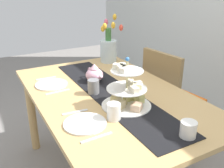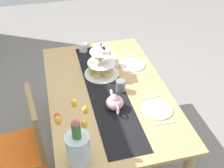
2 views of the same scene
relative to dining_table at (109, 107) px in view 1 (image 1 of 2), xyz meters
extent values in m
cube|color=tan|center=(0.00, 0.00, 0.09)|extent=(1.55, 0.95, 0.03)
cylinder|color=tan|center=(-0.70, -0.40, -0.28)|extent=(0.07, 0.07, 0.72)
cylinder|color=tan|center=(-0.70, 0.40, -0.28)|extent=(0.07, 0.07, 0.72)
cylinder|color=olive|center=(-0.04, 0.97, -0.44)|extent=(0.04, 0.04, 0.41)
cylinder|color=olive|center=(-0.40, 0.93, -0.44)|extent=(0.04, 0.04, 0.41)
cylinder|color=olive|center=(0.00, 0.62, -0.44)|extent=(0.04, 0.04, 0.41)
cylinder|color=olive|center=(-0.36, 0.57, -0.44)|extent=(0.04, 0.04, 0.41)
cube|color=orange|center=(-0.20, 0.77, -0.21)|extent=(0.47, 0.47, 0.05)
cube|color=olive|center=(-0.18, 0.59, 0.04)|extent=(0.42, 0.09, 0.45)
cube|color=black|center=(0.00, 0.01, 0.11)|extent=(1.39, 0.29, 0.00)
cylinder|color=beige|center=(0.22, 0.00, 0.25)|extent=(0.01, 0.01, 0.28)
cylinder|color=white|center=(0.22, 0.00, 0.11)|extent=(0.30, 0.30, 0.01)
cylinder|color=white|center=(0.22, 0.00, 0.22)|extent=(0.24, 0.24, 0.01)
cylinder|color=white|center=(0.22, 0.00, 0.33)|extent=(0.19, 0.19, 0.01)
cube|color=beige|center=(0.31, 0.02, 0.14)|extent=(0.08, 0.08, 0.04)
cube|color=#D1CE78|center=(0.23, 0.08, 0.14)|extent=(0.06, 0.06, 0.05)
cube|color=#D2CF75|center=(0.17, 0.05, 0.14)|extent=(0.05, 0.06, 0.04)
cube|color=#E6CF84|center=(0.16, -0.04, 0.14)|extent=(0.08, 0.08, 0.04)
cube|color=beige|center=(0.23, -0.06, 0.14)|extent=(0.08, 0.07, 0.05)
cube|color=beige|center=(0.29, 0.01, 0.24)|extent=(0.06, 0.04, 0.03)
cube|color=beige|center=(0.26, 0.05, 0.24)|extent=(0.06, 0.07, 0.03)
cube|color=#F0E6C3|center=(0.23, 0.06, 0.24)|extent=(0.04, 0.06, 0.03)
cube|color=beige|center=(0.19, 0.04, 0.24)|extent=(0.07, 0.06, 0.03)
cube|color=beige|center=(0.19, -0.01, 0.35)|extent=(0.06, 0.04, 0.03)
cube|color=#F3EAC8|center=(0.18, -0.04, 0.35)|extent=(0.07, 0.06, 0.03)
cube|color=beige|center=(0.22, -0.03, 0.35)|extent=(0.04, 0.06, 0.03)
cube|color=silver|center=(0.24, -0.04, 0.35)|extent=(0.06, 0.07, 0.03)
sphere|color=#3370B7|center=(0.22, 0.00, 0.40)|extent=(0.02, 0.02, 0.02)
ellipsoid|color=#E5A8BC|center=(-0.23, 0.00, 0.16)|extent=(0.13, 0.13, 0.10)
cone|color=#E5A8BC|center=(-0.23, 0.00, 0.23)|extent=(0.06, 0.06, 0.04)
cylinder|color=#E5A8BC|center=(-0.14, 0.00, 0.17)|extent=(0.07, 0.02, 0.06)
torus|color=#E5A8BC|center=(-0.31, 0.00, 0.16)|extent=(0.07, 0.01, 0.07)
cylinder|color=silver|center=(-0.63, 0.33, 0.21)|extent=(0.15, 0.15, 0.20)
cylinder|color=#3D7538|center=(-0.63, 0.33, 0.35)|extent=(0.05, 0.05, 0.12)
ellipsoid|color=yellow|center=(-0.51, 0.31, 0.46)|extent=(0.04, 0.04, 0.06)
ellipsoid|color=#EF4C38|center=(-0.56, 0.42, 0.42)|extent=(0.04, 0.04, 0.06)
ellipsoid|color=yellow|center=(-0.67, 0.42, 0.50)|extent=(0.04, 0.04, 0.06)
ellipsoid|color=#E5607A|center=(-0.67, 0.33, 0.46)|extent=(0.04, 0.04, 0.06)
ellipsoid|color=yellow|center=(-0.64, 0.28, 0.41)|extent=(0.04, 0.04, 0.06)
ellipsoid|color=yellow|center=(-0.57, 0.26, 0.44)|extent=(0.04, 0.04, 0.06)
cylinder|color=white|center=(0.64, 0.09, 0.15)|extent=(0.08, 0.08, 0.08)
cylinder|color=white|center=(-0.32, -0.30, 0.11)|extent=(0.23, 0.23, 0.01)
cube|color=silver|center=(-0.47, -0.30, 0.11)|extent=(0.02, 0.15, 0.01)
cube|color=silver|center=(-0.18, -0.30, 0.11)|extent=(0.02, 0.17, 0.01)
cylinder|color=white|center=(0.29, -0.30, 0.11)|extent=(0.23, 0.23, 0.01)
cube|color=silver|center=(0.15, -0.30, 0.11)|extent=(0.03, 0.15, 0.01)
cube|color=silver|center=(0.44, -0.30, 0.11)|extent=(0.02, 0.17, 0.01)
cylinder|color=slate|center=(-0.04, -0.10, 0.16)|extent=(0.08, 0.08, 0.09)
cylinder|color=white|center=(0.32, -0.14, 0.15)|extent=(0.08, 0.08, 0.09)
camera|label=1|loc=(1.39, -0.74, 0.82)|focal=41.26mm
camera|label=2|loc=(-1.74, 0.40, 1.52)|focal=45.28mm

